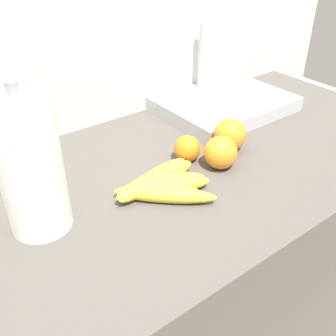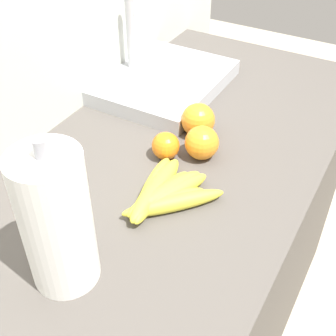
# 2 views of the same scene
# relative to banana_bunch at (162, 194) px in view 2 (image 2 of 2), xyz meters

# --- Properties ---
(counter) EXTENTS (1.66, 0.65, 0.86)m
(counter) POSITION_rel_banana_bunch_xyz_m (0.00, 0.05, -0.45)
(counter) COLOR #514C47
(counter) RESTS_ON ground
(wall_back) EXTENTS (2.06, 0.06, 1.30)m
(wall_back) POSITION_rel_banana_bunch_xyz_m (0.00, 0.41, -0.23)
(wall_back) COLOR silver
(wall_back) RESTS_ON ground
(banana_bunch) EXTENTS (0.22, 0.19, 0.04)m
(banana_bunch) POSITION_rel_banana_bunch_xyz_m (0.00, 0.00, 0.00)
(banana_bunch) COLOR gold
(banana_bunch) RESTS_ON counter
(orange_front) EXTENTS (0.08, 0.08, 0.08)m
(orange_front) POSITION_rel_banana_bunch_xyz_m (0.26, 0.05, 0.02)
(orange_front) COLOR orange
(orange_front) RESTS_ON counter
(orange_back_left) EXTENTS (0.07, 0.07, 0.07)m
(orange_back_left) POSITION_rel_banana_bunch_xyz_m (0.13, 0.07, 0.01)
(orange_back_left) COLOR orange
(orange_back_left) RESTS_ON counter
(orange_back_right) EXTENTS (0.08, 0.08, 0.08)m
(orange_back_right) POSITION_rel_banana_bunch_xyz_m (0.18, -0.00, 0.02)
(orange_back_right) COLOR orange
(orange_back_right) RESTS_ON counter
(paper_towel_roll) EXTENTS (0.12, 0.12, 0.29)m
(paper_towel_roll) POSITION_rel_banana_bunch_xyz_m (-0.24, 0.05, 0.11)
(paper_towel_roll) COLOR white
(paper_towel_roll) RESTS_ON counter
(sink_basin) EXTENTS (0.39, 0.31, 0.24)m
(sink_basin) POSITION_rel_banana_bunch_xyz_m (0.41, 0.24, 0.00)
(sink_basin) COLOR #B7BABF
(sink_basin) RESTS_ON counter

